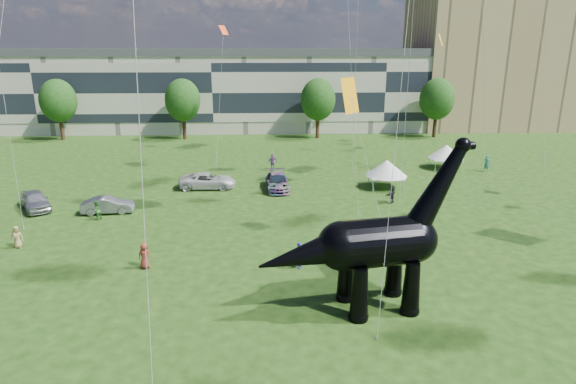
{
  "coord_description": "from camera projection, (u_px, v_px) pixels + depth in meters",
  "views": [
    {
      "loc": [
        0.37,
        -19.21,
        13.19
      ],
      "look_at": [
        1.56,
        8.0,
        5.0
      ],
      "focal_mm": 30.0,
      "sensor_mm": 36.0,
      "label": 1
    }
  ],
  "objects": [
    {
      "name": "tree_mid_right",
      "position": [
        318.0,
        96.0,
        71.39
      ],
      "size": [
        5.2,
        5.2,
        9.44
      ],
      "color": "#382314",
      "rests_on": "ground"
    },
    {
      "name": "car_grey",
      "position": [
        108.0,
        205.0,
        39.79
      ],
      "size": [
        4.3,
        1.87,
        1.37
      ],
      "primitive_type": "imported",
      "rotation": [
        0.0,
        0.0,
        1.67
      ],
      "color": "slate",
      "rests_on": "ground"
    },
    {
      "name": "car_dark",
      "position": [
        277.0,
        182.0,
        46.48
      ],
      "size": [
        2.45,
        5.36,
        1.52
      ],
      "primitive_type": "imported",
      "rotation": [
        0.0,
        0.0,
        0.06
      ],
      "color": "#595960",
      "rests_on": "ground"
    },
    {
      "name": "visitors",
      "position": [
        256.0,
        215.0,
        37.1
      ],
      "size": [
        52.47,
        42.46,
        1.9
      ],
      "color": "#A08650",
      "rests_on": "ground"
    },
    {
      "name": "tree_far_right",
      "position": [
        437.0,
        96.0,
        72.14
      ],
      "size": [
        5.2,
        5.2,
        9.44
      ],
      "color": "#382314",
      "rests_on": "ground"
    },
    {
      "name": "tree_mid_left",
      "position": [
        182.0,
        97.0,
        70.55
      ],
      "size": [
        5.2,
        5.2,
        9.44
      ],
      "color": "#382314",
      "rests_on": "ground"
    },
    {
      "name": "car_silver",
      "position": [
        35.0,
        200.0,
        40.67
      ],
      "size": [
        4.2,
        4.97,
        1.61
      ],
      "primitive_type": "imported",
      "rotation": [
        0.0,
        0.0,
        0.59
      ],
      "color": "#ADAEB2",
      "rests_on": "ground"
    },
    {
      "name": "gazebo_far",
      "position": [
        446.0,
        152.0,
        54.31
      ],
      "size": [
        4.26,
        4.26,
        2.72
      ],
      "rotation": [
        0.0,
        0.0,
        -0.1
      ],
      "color": "white",
      "rests_on": "ground"
    },
    {
      "name": "terrace_row",
      "position": [
        216.0,
        93.0,
        79.42
      ],
      "size": [
        78.0,
        11.0,
        12.0
      ],
      "primitive_type": "cube",
      "color": "beige",
      "rests_on": "ground"
    },
    {
      "name": "apartment_block",
      "position": [
        496.0,
        61.0,
        82.85
      ],
      "size": [
        28.0,
        18.0,
        22.0
      ],
      "primitive_type": "cube",
      "color": "tan",
      "rests_on": "ground"
    },
    {
      "name": "car_white",
      "position": [
        208.0,
        181.0,
        46.84
      ],
      "size": [
        5.45,
        2.51,
        1.51
      ],
      "primitive_type": "imported",
      "rotation": [
        0.0,
        0.0,
        1.57
      ],
      "color": "silver",
      "rests_on": "ground"
    },
    {
      "name": "tree_far_left",
      "position": [
        58.0,
        97.0,
        69.8
      ],
      "size": [
        5.2,
        5.2,
        9.44
      ],
      "color": "#382314",
      "rests_on": "ground"
    },
    {
      "name": "dinosaur_sculpture",
      "position": [
        371.0,
        246.0,
        24.5
      ],
      "size": [
        11.37,
        3.94,
        9.26
      ],
      "rotation": [
        0.0,
        0.0,
        0.18
      ],
      "color": "black",
      "rests_on": "ground"
    },
    {
      "name": "gazebo_near",
      "position": [
        387.0,
        168.0,
        46.71
      ],
      "size": [
        4.21,
        4.21,
        2.79
      ],
      "rotation": [
        0.0,
        0.0,
        -0.05
      ],
      "color": "silver",
      "rests_on": "ground"
    },
    {
      "name": "ground",
      "position": [
        262.0,
        346.0,
        22.16
      ],
      "size": [
        220.0,
        220.0,
        0.0
      ],
      "primitive_type": "plane",
      "color": "#16330C",
      "rests_on": "ground"
    }
  ]
}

